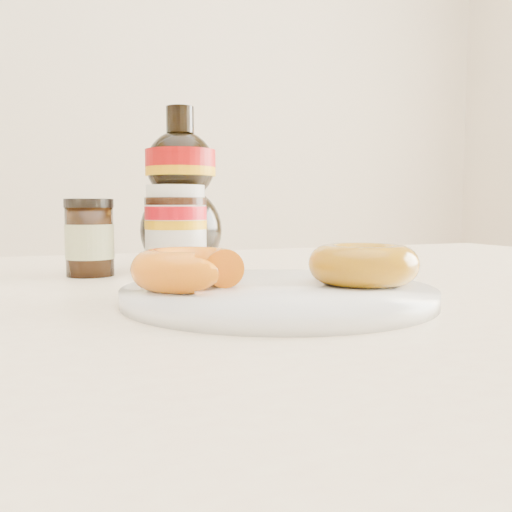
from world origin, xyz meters
name	(u,v)px	position (x,y,z in m)	size (l,w,h in m)	color
dining_table	(239,366)	(0.00, 0.10, 0.67)	(1.40, 0.90, 0.75)	#FFEAC2
plate	(278,294)	(0.00, 0.00, 0.76)	(0.26, 0.26, 0.01)	white
donut_bitten	(188,269)	(-0.08, 0.01, 0.78)	(0.09, 0.09, 0.03)	orange
donut_whole	(363,264)	(0.08, -0.01, 0.78)	(0.10, 0.10, 0.03)	#9A6409
nutella_jar	(176,225)	(-0.03, 0.24, 0.81)	(0.08, 0.08, 0.11)	white
syrup_bottle	(181,189)	(-0.01, 0.28, 0.85)	(0.11, 0.09, 0.21)	black
dark_jar	(90,238)	(-0.13, 0.24, 0.79)	(0.06, 0.06, 0.09)	black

